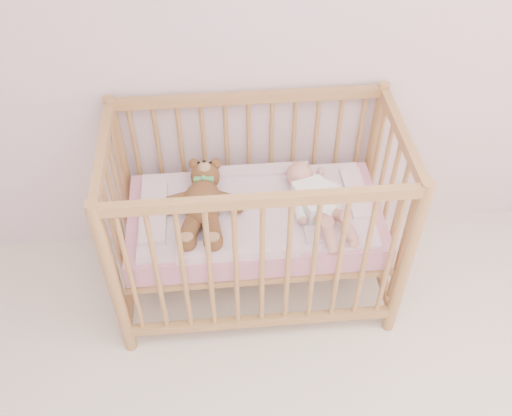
{
  "coord_description": "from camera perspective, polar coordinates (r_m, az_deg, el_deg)",
  "views": [
    {
      "loc": [
        -0.39,
        -0.32,
        2.49
      ],
      "look_at": [
        -0.22,
        1.55,
        0.62
      ],
      "focal_mm": 40.0,
      "sensor_mm": 36.0,
      "label": 1
    }
  ],
  "objects": [
    {
      "name": "baby",
      "position": [
        2.7,
        5.95,
        1.05
      ],
      "size": [
        0.44,
        0.65,
        0.14
      ],
      "primitive_type": null,
      "rotation": [
        0.0,
        0.0,
        0.29
      ],
      "color": "white",
      "rests_on": "blanket"
    },
    {
      "name": "wall_back",
      "position": [
        2.62,
        4.21,
        18.9
      ],
      "size": [
        4.0,
        0.02,
        2.7
      ],
      "primitive_type": "cube",
      "color": "silver",
      "rests_on": "floor"
    },
    {
      "name": "teddy_bear",
      "position": [
        2.65,
        -5.35,
        0.51
      ],
      "size": [
        0.44,
        0.6,
        0.16
      ],
      "primitive_type": null,
      "rotation": [
        0.0,
        0.0,
        -0.08
      ],
      "color": "brown",
      "rests_on": "blanket"
    },
    {
      "name": "blanket",
      "position": [
        2.73,
        -0.09,
        -0.15
      ],
      "size": [
        1.1,
        0.58,
        0.06
      ],
      "primitive_type": null,
      "color": "pink",
      "rests_on": "mattress"
    },
    {
      "name": "mattress",
      "position": [
        2.78,
        -0.09,
        -1.24
      ],
      "size": [
        1.22,
        0.62,
        0.13
      ],
      "primitive_type": "cube",
      "color": "pink",
      "rests_on": "crib"
    },
    {
      "name": "crib",
      "position": [
        2.77,
        -0.09,
        -1.03
      ],
      "size": [
        1.36,
        0.76,
        1.0
      ],
      "primitive_type": null,
      "color": "#B57F4C",
      "rests_on": "floor"
    }
  ]
}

